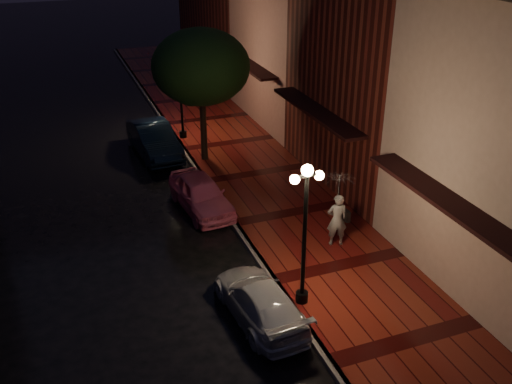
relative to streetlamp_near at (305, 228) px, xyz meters
name	(u,v)px	position (x,y,z in m)	size (l,w,h in m)	color
ground	(235,226)	(-0.35, 5.00, -2.60)	(120.00, 120.00, 0.00)	black
sidewalk	(292,214)	(1.90, 5.00, -2.53)	(4.50, 60.00, 0.15)	#490E0D
curb	(235,224)	(-0.35, 5.00, -2.53)	(0.25, 60.00, 0.15)	#595451
storefront_mid	(387,47)	(6.65, 7.00, 2.90)	(5.00, 8.00, 11.00)	#511914
storefront_far	(300,34)	(6.65, 15.00, 1.90)	(5.00, 8.00, 9.00)	#8C5951
streetlamp_near	(305,228)	(0.00, 0.00, 0.00)	(0.96, 0.36, 4.31)	black
streetlamp_far	(180,89)	(0.00, 14.00, 0.00)	(0.96, 0.36, 4.31)	black
street_tree	(201,69)	(0.26, 10.99, 1.64)	(4.16, 4.16, 5.80)	black
pink_car	(201,194)	(-1.13, 6.66, -1.94)	(1.56, 3.88, 1.32)	#D25676
navy_car	(154,140)	(-1.69, 12.62, -1.86)	(1.57, 4.52, 1.49)	black
silver_car	(260,301)	(-1.33, -0.09, -2.03)	(1.60, 3.92, 1.14)	#AFB0B7
woman_with_umbrella	(339,199)	(2.37, 2.44, -0.73)	(1.08, 1.10, 2.60)	white
parking_meter	(304,253)	(0.65, 1.31, -1.73)	(0.12, 0.10, 1.19)	black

